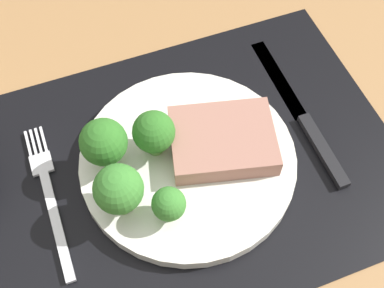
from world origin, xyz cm
name	(u,v)px	position (x,y,z in cm)	size (l,w,h in cm)	color
ground_plane	(188,172)	(0.00, 0.00, -1.50)	(140.00, 110.00, 3.00)	#996D42
placemat	(188,165)	(0.00, 0.00, 0.15)	(47.86, 35.05, 0.30)	black
plate	(188,161)	(0.00, 0.00, 1.10)	(24.12, 24.12, 1.60)	silver
steak	(222,139)	(4.09, 0.18, 3.15)	(11.34, 8.79, 2.49)	#9E6B5B
broccoli_near_steak	(104,143)	(-8.29, 2.62, 5.86)	(5.06, 5.06, 6.59)	#5B8942
broccoli_near_fork	(169,205)	(-4.15, -5.78, 4.56)	(3.50, 3.50, 4.54)	#6B994C
broccoli_front_edge	(119,190)	(-8.37, -3.12, 5.84)	(5.07, 5.07, 6.65)	#6B994C
broccoli_center	(154,132)	(-2.99, 2.22, 5.44)	(4.61, 4.61, 5.98)	#6B994C
fork	(50,197)	(-15.49, 1.42, 0.55)	(2.40, 19.20, 0.50)	silver
knife	(305,120)	(15.05, 0.53, 0.60)	(1.80, 23.00, 0.80)	black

